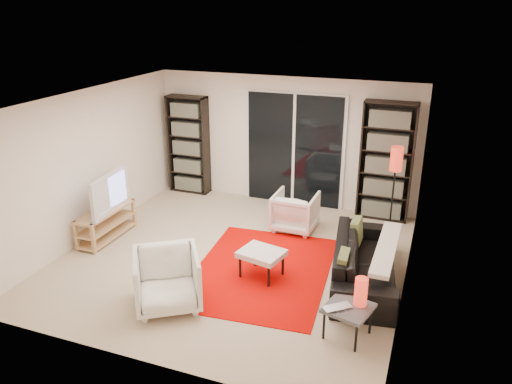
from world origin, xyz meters
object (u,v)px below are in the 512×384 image
at_px(sofa, 365,261).
at_px(ottoman, 262,255).
at_px(bookshelf_left, 189,145).
at_px(floor_lamp, 396,167).
at_px(bookshelf_right, 386,162).
at_px(tv_stand, 107,223).
at_px(armchair_front, 167,280).
at_px(side_table, 348,310).
at_px(armchair_back, 295,211).

xyz_separation_m(sofa, ottoman, (-1.37, -0.39, 0.04)).
height_order(bookshelf_left, floor_lamp, bookshelf_left).
relative_size(bookshelf_right, ottoman, 3.10).
relative_size(tv_stand, sofa, 0.56).
bearing_deg(sofa, armchair_front, 115.08).
distance_m(bookshelf_right, ottoman, 3.08).
height_order(sofa, ottoman, sofa).
height_order(armchair_front, side_table, armchair_front).
xyz_separation_m(tv_stand, armchair_back, (2.80, 1.40, 0.06)).
bearing_deg(bookshelf_right, side_table, -88.80).
bearing_deg(floor_lamp, armchair_back, -161.73).
distance_m(tv_stand, sofa, 4.18).
xyz_separation_m(tv_stand, side_table, (4.19, -1.19, 0.09)).
height_order(side_table, floor_lamp, floor_lamp).
bearing_deg(tv_stand, side_table, -15.82).
bearing_deg(floor_lamp, bookshelf_right, 111.54).
xyz_separation_m(bookshelf_right, sofa, (0.06, -2.31, -0.74)).
xyz_separation_m(bookshelf_left, armchair_back, (2.53, -1.03, -0.65)).
height_order(bookshelf_right, floor_lamp, bookshelf_right).
height_order(armchair_back, floor_lamp, floor_lamp).
bearing_deg(bookshelf_right, bookshelf_left, 180.00).
bearing_deg(sofa, bookshelf_left, 51.00).
bearing_deg(sofa, bookshelf_right, -7.00).
height_order(bookshelf_right, side_table, bookshelf_right).
relative_size(armchair_back, floor_lamp, 0.49).
xyz_separation_m(armchair_back, ottoman, (0.00, -1.67, 0.02)).
height_order(bookshelf_left, ottoman, bookshelf_left).
bearing_deg(side_table, tv_stand, 164.18).
bearing_deg(floor_lamp, ottoman, -124.98).
height_order(bookshelf_right, sofa, bookshelf_right).
bearing_deg(side_table, ottoman, 146.61).
xyz_separation_m(bookshelf_left, armchair_front, (1.66, -3.79, -0.60)).
xyz_separation_m(armchair_front, ottoman, (0.87, 1.10, -0.03)).
distance_m(tv_stand, side_table, 4.36).
relative_size(bookshelf_left, tv_stand, 1.66).
bearing_deg(ottoman, armchair_front, -128.45).
relative_size(armchair_back, ottoman, 1.06).
bearing_deg(ottoman, floor_lamp, 55.02).
xyz_separation_m(armchair_back, floor_lamp, (1.53, 0.50, 0.81)).
bearing_deg(side_table, armchair_front, -175.48).
bearing_deg(bookshelf_left, armchair_back, -22.08).
distance_m(sofa, armchair_back, 1.88).
xyz_separation_m(sofa, armchair_back, (-1.38, 1.28, 0.02)).
bearing_deg(armchair_front, side_table, -28.87).
bearing_deg(armchair_back, floor_lamp, -161.18).
bearing_deg(armchair_front, ottoman, 18.17).
bearing_deg(bookshelf_left, tv_stand, -96.32).
relative_size(bookshelf_left, bookshelf_right, 0.93).
distance_m(tv_stand, ottoman, 2.82).
height_order(bookshelf_left, side_table, bookshelf_left).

